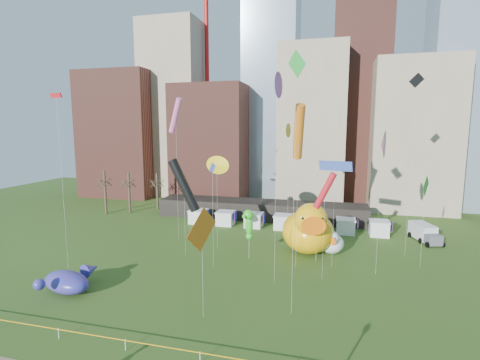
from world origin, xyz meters
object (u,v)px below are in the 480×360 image
(seahorse_purple, at_px, (317,232))
(box_truck, at_px, (424,233))
(big_duck, at_px, (308,229))
(whale_inflatable, at_px, (68,281))
(seahorse_green, at_px, (249,222))
(small_duck, at_px, (331,242))

(seahorse_purple, bearing_deg, box_truck, 50.70)
(big_duck, relative_size, whale_inflatable, 1.38)
(whale_inflatable, relative_size, box_truck, 1.16)
(big_duck, relative_size, seahorse_green, 1.56)
(small_duck, relative_size, box_truck, 0.71)
(big_duck, distance_m, whale_inflatable, 29.09)
(big_duck, bearing_deg, seahorse_green, -162.79)
(seahorse_green, xyz_separation_m, seahorse_purple, (8.37, 1.38, -1.02))
(big_duck, bearing_deg, box_truck, 19.54)
(seahorse_green, bearing_deg, big_duck, 52.38)
(box_truck, bearing_deg, small_duck, -162.82)
(small_duck, xyz_separation_m, seahorse_purple, (-1.85, -3.29, 2.28))
(big_duck, bearing_deg, whale_inflatable, -153.83)
(seahorse_green, xyz_separation_m, whale_inflatable, (-15.79, -13.76, -3.70))
(small_duck, relative_size, whale_inflatable, 0.62)
(whale_inflatable, height_order, box_truck, box_truck)
(big_duck, height_order, whale_inflatable, big_duck)
(big_duck, xyz_separation_m, seahorse_purple, (1.17, -2.55, 0.50))
(small_duck, bearing_deg, big_duck, -162.30)
(big_duck, height_order, small_duck, big_duck)
(box_truck, bearing_deg, big_duck, -166.08)
(seahorse_green, height_order, seahorse_purple, seahorse_green)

